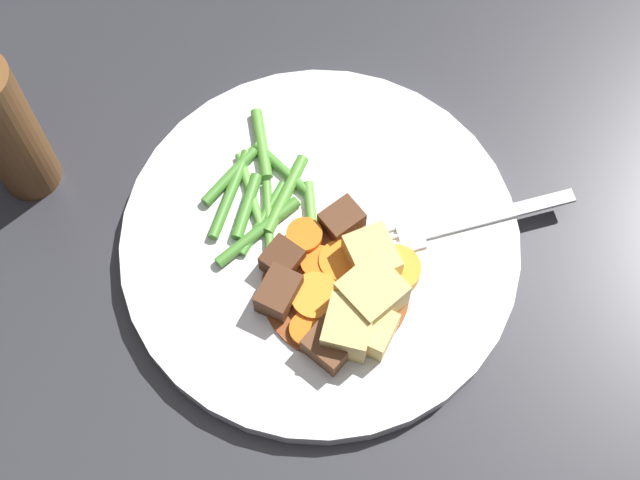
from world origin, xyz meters
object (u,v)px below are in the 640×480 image
Objects in this scene: carrot_slice_0 at (304,237)px; carrot_slice_4 at (315,297)px; carrot_slice_5 at (356,287)px; meat_chunk_3 at (346,225)px; fork at (451,226)px; carrot_slice_3 at (318,263)px; meat_chunk_2 at (329,345)px; meat_chunk_1 at (279,293)px; dinner_plate at (320,245)px; pepper_mill at (6,130)px; potato_chunk_1 at (348,328)px; carrot_slice_2 at (339,263)px; potato_chunk_2 at (372,258)px; meat_chunk_0 at (285,263)px; carrot_slice_6 at (396,270)px; carrot_slice_7 at (307,330)px; potato_chunk_0 at (373,293)px; potato_chunk_3 at (375,332)px; carrot_slice_1 at (341,310)px.

carrot_slice_0 reaches higher than carrot_slice_4.
meat_chunk_3 is at bearing 152.03° from carrot_slice_5.
carrot_slice_3 is at bearing -108.94° from fork.
meat_chunk_2 is 0.09m from meat_chunk_3.
dinner_plate is at bearing 111.42° from meat_chunk_1.
carrot_slice_5 reaches higher than fork.
pepper_mill reaches higher than meat_chunk_2.
carrot_slice_4 is 0.04m from potato_chunk_1.
meat_chunk_2 reaches higher than dinner_plate.
carrot_slice_2 is 0.22× the size of pepper_mill.
potato_chunk_2 is at bearing 87.06° from carrot_slice_4.
carrot_slice_3 is 0.04m from potato_chunk_2.
pepper_mill is (-0.25, -0.10, 0.04)m from meat_chunk_2.
carrot_slice_4 is at bearing -110.06° from carrot_slice_5.
meat_chunk_2 is (0.07, -0.01, 0.00)m from meat_chunk_0.
meat_chunk_1 is at bearing -113.16° from carrot_slice_6.
carrot_slice_7 is (-0.00, -0.08, -0.00)m from carrot_slice_6.
carrot_slice_4 is at bearing -128.36° from potato_chunk_0.
pepper_mill is at bearing -146.76° from carrot_slice_3.
carrot_slice_0 is 0.03m from meat_chunk_3.
potato_chunk_3 is (0.02, -0.01, -0.01)m from potato_chunk_0.
potato_chunk_2 is 0.07m from meat_chunk_2.
carrot_slice_1 is at bearing 27.36° from pepper_mill.
meat_chunk_3 is (-0.08, 0.03, -0.00)m from potato_chunk_3.
potato_chunk_1 is at bearing 5.27° from meat_chunk_0.
carrot_slice_1 is at bearing -108.52° from potato_chunk_0.
carrot_slice_0 is 0.87× the size of potato_chunk_3.
meat_chunk_1 is 0.23× the size of pepper_mill.
carrot_slice_4 is at bearing -96.56° from fork.
carrot_slice_2 is 0.25m from pepper_mill.
carrot_slice_6 is 1.41× the size of meat_chunk_0.
meat_chunk_0 is (-0.05, 0.02, 0.01)m from carrot_slice_7.
dinner_plate is 10.46× the size of meat_chunk_3.
potato_chunk_2 reaches higher than meat_chunk_2.
meat_chunk_3 is at bearing 40.96° from pepper_mill.
meat_chunk_0 is 0.14× the size of fork.
potato_chunk_0 is 0.08m from fork.
meat_chunk_1 is 1.12× the size of meat_chunk_3.
carrot_slice_2 is (0.03, 0.01, -0.00)m from carrot_slice_0.
carrot_slice_2 is 0.05m from potato_chunk_1.
carrot_slice_0 is 0.05m from carrot_slice_4.
potato_chunk_1 is 0.02m from meat_chunk_2.
pepper_mill is (-0.23, -0.17, 0.04)m from carrot_slice_6.
meat_chunk_2 reaches higher than carrot_slice_3.
carrot_slice_4 reaches higher than carrot_slice_1.
carrot_slice_0 is 0.19× the size of pepper_mill.
potato_chunk_2 is at bearing -99.15° from fork.
potato_chunk_2 reaches higher than carrot_slice_2.
carrot_slice_0 is 0.72× the size of carrot_slice_1.
pepper_mill is at bearing -144.03° from carrot_slice_6.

